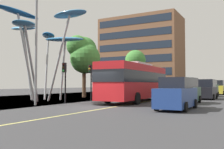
# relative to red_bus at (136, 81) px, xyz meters

# --- Properties ---
(ground) EXTENTS (120.00, 240.00, 0.10)m
(ground) POSITION_rel_red_bus_xyz_m (-1.23, -6.24, -1.97)
(ground) COLOR #38383A
(red_bus) EXTENTS (3.11, 11.19, 3.52)m
(red_bus) POSITION_rel_red_bus_xyz_m (0.00, 0.00, 0.00)
(red_bus) COLOR red
(red_bus) RESTS_ON ground
(leaf_sculpture) EXTENTS (9.75, 10.27, 8.65)m
(leaf_sculpture) POSITION_rel_red_bus_xyz_m (-8.57, -2.70, 4.67)
(leaf_sculpture) COLOR #9EA0A5
(leaf_sculpture) RESTS_ON ground
(traffic_light_kerb_near) EXTENTS (0.28, 0.42, 3.37)m
(traffic_light_kerb_near) POSITION_rel_red_bus_xyz_m (-4.29, -4.87, 0.52)
(traffic_light_kerb_near) COLOR black
(traffic_light_kerb_near) RESTS_ON ground
(traffic_light_kerb_far) EXTENTS (0.28, 0.42, 3.48)m
(traffic_light_kerb_far) POSITION_rel_red_bus_xyz_m (-4.49, -0.69, 0.60)
(traffic_light_kerb_far) COLOR black
(traffic_light_kerb_far) RESTS_ON ground
(traffic_light_island_mid) EXTENTS (0.28, 0.42, 3.63)m
(traffic_light_island_mid) POSITION_rel_red_bus_xyz_m (-4.31, 6.24, 0.70)
(traffic_light_island_mid) COLOR black
(traffic_light_island_mid) RESTS_ON ground
(car_parked_near) EXTENTS (1.90, 4.57, 2.02)m
(car_parked_near) POSITION_rel_red_bus_xyz_m (5.14, -5.39, -0.97)
(car_parked_near) COLOR navy
(car_parked_near) RESTS_ON ground
(car_parked_mid) EXTENTS (1.92, 4.17, 2.12)m
(car_parked_mid) POSITION_rel_red_bus_xyz_m (4.47, 0.17, -0.94)
(car_parked_mid) COLOR #2D5138
(car_parked_mid) RESTS_ON ground
(car_parked_far) EXTENTS (2.04, 4.16, 2.11)m
(car_parked_far) POSITION_rel_red_bus_xyz_m (4.98, 7.20, -0.95)
(car_parked_far) COLOR black
(car_parked_far) RESTS_ON ground
(car_side_street) EXTENTS (1.92, 4.06, 2.16)m
(car_side_street) POSITION_rel_red_bus_xyz_m (4.49, 13.42, -0.90)
(car_side_street) COLOR #2D5138
(car_side_street) RESTS_ON ground
(car_far_side) EXTENTS (1.98, 4.06, 2.19)m
(car_far_side) POSITION_rel_red_bus_xyz_m (4.71, 20.66, -0.91)
(car_far_side) COLOR gold
(car_far_side) RESTS_ON ground
(street_lamp) EXTENTS (1.57, 0.44, 8.51)m
(street_lamp) POSITION_rel_red_bus_xyz_m (-4.75, -7.31, 3.41)
(street_lamp) COLOR gray
(street_lamp) RESTS_ON ground
(tree_pavement_near) EXTENTS (4.12, 4.15, 7.51)m
(tree_pavement_near) POSITION_rel_red_bus_xyz_m (-8.75, 4.13, 3.41)
(tree_pavement_near) COLOR brown
(tree_pavement_near) RESTS_ON ground
(tree_pavement_far) EXTENTS (4.35, 4.83, 7.52)m
(tree_pavement_far) POSITION_rel_red_bus_xyz_m (-8.72, 18.93, 2.85)
(tree_pavement_far) COLOR brown
(tree_pavement_far) RESTS_ON ground
(pedestrian) EXTENTS (0.34, 0.34, 1.74)m
(pedestrian) POSITION_rel_red_bus_xyz_m (-2.93, -0.27, -1.05)
(pedestrian) COLOR #2D3342
(pedestrian) RESTS_ON ground
(backdrop_building) EXTENTS (20.27, 10.66, 18.73)m
(backdrop_building) POSITION_rel_red_bus_xyz_m (-15.98, 40.63, 7.44)
(backdrop_building) COLOR brown
(backdrop_building) RESTS_ON ground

